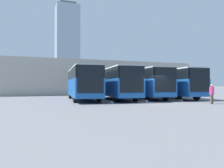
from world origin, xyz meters
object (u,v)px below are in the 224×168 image
(bus_3, at_px, (83,82))
(pedestrian, at_px, (212,93))
(bus_2, at_px, (116,83))
(bus_0, at_px, (172,83))
(bus_1, at_px, (143,83))

(bus_3, relative_size, pedestrian, 6.50)
(bus_2, xyz_separation_m, bus_3, (3.59, -0.37, 0.00))
(bus_2, distance_m, bus_3, 3.60)
(bus_2, bearing_deg, bus_0, -176.06)
(bus_3, bearing_deg, bus_2, 179.73)
(pedestrian, bearing_deg, bus_1, -98.04)
(pedestrian, bearing_deg, bus_2, -76.83)
(bus_0, distance_m, bus_1, 3.62)
(bus_0, bearing_deg, bus_1, -1.74)
(bus_0, height_order, pedestrian, bus_0)
(bus_0, distance_m, bus_3, 10.77)
(bus_2, relative_size, pedestrian, 6.50)
(bus_0, distance_m, pedestrian, 7.99)
(bus_1, height_order, bus_2, same)
(pedestrian, bearing_deg, bus_0, -123.17)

